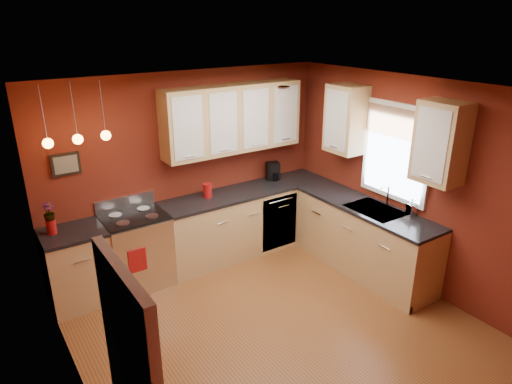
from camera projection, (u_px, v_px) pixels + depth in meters
floor at (281, 331)px, 5.00m from camera, size 4.20×4.20×0.00m
ceiling at (286, 92)px, 4.06m from camera, size 4.00×4.20×0.02m
wall_back at (189, 169)px, 6.16m from camera, size 4.00×0.02×2.60m
wall_front at (482, 341)px, 2.91m from camera, size 4.00×0.02×2.60m
wall_left at (75, 286)px, 3.49m from camera, size 0.02×4.20×2.60m
wall_right at (413, 185)px, 5.58m from camera, size 0.02×4.20×2.60m
base_cabinets_back_left at (78, 269)px, 5.37m from camera, size 0.70×0.60×0.90m
base_cabinets_back_right at (247, 221)px, 6.61m from camera, size 2.54×0.60×0.90m
base_cabinets_right at (363, 239)px, 6.07m from camera, size 0.60×2.10×0.90m
counter_back_left at (72, 233)px, 5.20m from camera, size 0.70×0.62×0.04m
counter_back_right at (247, 191)px, 6.44m from camera, size 2.54×0.62×0.04m
counter_right at (366, 207)px, 5.90m from camera, size 0.62×2.10×0.04m
gas_range at (137, 250)px, 5.74m from camera, size 0.76×0.64×1.11m
dishwasher_front at (279, 222)px, 6.58m from camera, size 0.60×0.02×0.80m
sink at (375, 211)px, 5.79m from camera, size 0.50×0.70×0.33m
window at (396, 149)px, 5.65m from camera, size 0.06×1.02×1.22m
upper_cabinets_back at (233, 118)px, 6.10m from camera, size 2.00×0.35×0.90m
upper_cabinets_right at (389, 130)px, 5.50m from camera, size 0.35×1.95×0.90m
wall_picture at (66, 164)px, 5.21m from camera, size 0.32×0.03×0.26m
pendant_lights at (78, 139)px, 4.87m from camera, size 0.71×0.11×0.66m
red_canister at (208, 190)px, 6.13m from camera, size 0.13×0.13×0.19m
red_vase at (51, 227)px, 5.11m from camera, size 0.11×0.11×0.17m
flowers at (49, 213)px, 5.05m from camera, size 0.16×0.16×0.22m
coffee_maker at (273, 172)px, 6.79m from camera, size 0.22×0.22×0.27m
soap_pump at (412, 207)px, 5.59m from camera, size 0.11×0.12×0.21m
dish_towel at (138, 261)px, 5.41m from camera, size 0.22×0.01×0.30m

